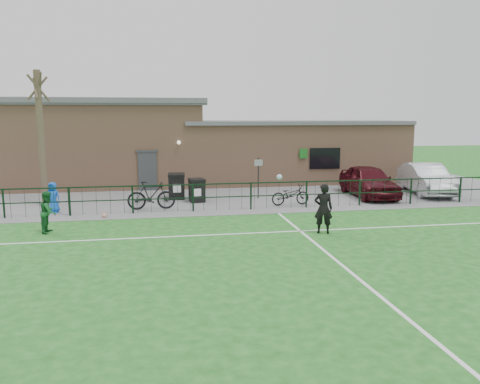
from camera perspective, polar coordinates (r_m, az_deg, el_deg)
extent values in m
plane|color=#1A591B|center=(12.56, 3.96, -9.58)|extent=(90.00, 90.00, 0.00)
cube|color=slate|center=(25.52, -3.27, 0.23)|extent=(34.00, 13.00, 0.02)
cube|color=white|center=(19.96, -1.38, -2.37)|extent=(28.00, 0.10, 0.01)
cube|color=white|center=(16.31, 0.60, -5.07)|extent=(28.00, 0.10, 0.01)
cube|color=white|center=(13.16, 12.55, -8.88)|extent=(0.10, 16.00, 0.01)
cube|color=black|center=(20.04, -1.47, -0.59)|extent=(28.00, 0.10, 1.20)
cylinder|color=#4C3D2E|center=(22.64, -23.07, 5.94)|extent=(0.30, 0.30, 6.00)
cube|color=black|center=(22.99, -7.73, 0.62)|extent=(0.80, 0.90, 1.15)
cube|color=black|center=(22.09, -5.28, 0.11)|extent=(0.76, 0.83, 1.00)
cylinder|color=black|center=(22.79, 2.24, 1.70)|extent=(0.07, 0.07, 2.00)
imported|color=#3F0B12|center=(24.26, 15.40, 1.31)|extent=(2.04, 4.64, 1.56)
imported|color=#ABAEB3|center=(26.07, 21.73, 1.52)|extent=(2.48, 4.95, 1.56)
imported|color=black|center=(20.54, -10.75, -0.40)|extent=(2.06, 0.61, 1.23)
imported|color=black|center=(21.31, 6.16, -0.34)|extent=(1.83, 0.79, 0.94)
imported|color=blue|center=(21.01, -21.83, -0.62)|extent=(0.73, 0.58, 1.29)
imported|color=black|center=(16.42, 10.13, -2.00)|extent=(0.73, 0.58, 1.75)
sphere|color=white|center=(18.37, 4.83, 1.83)|extent=(0.22, 0.22, 0.22)
imported|color=#1B5E2B|center=(17.64, -22.33, -2.25)|extent=(0.61, 0.75, 1.46)
sphere|color=silver|center=(19.49, -16.23, -2.74)|extent=(0.21, 0.21, 0.21)
cube|color=tan|center=(28.27, -4.01, 4.68)|extent=(24.00, 5.00, 3.50)
cube|color=tan|center=(28.23, -16.93, 9.06)|extent=(11.52, 5.00, 1.20)
cube|color=#54565B|center=(28.24, -17.00, 10.52)|extent=(12.02, 5.40, 0.28)
cube|color=#54565B|center=(29.19, 6.43, 8.43)|extent=(13.44, 5.30, 0.22)
cube|color=#383A3D|center=(25.68, -11.20, 2.47)|extent=(1.00, 0.08, 2.10)
cube|color=black|center=(27.28, 10.31, 4.06)|extent=(1.80, 0.08, 1.20)
cube|color=#19661E|center=(26.79, 7.74, 4.67)|extent=(0.45, 0.04, 0.55)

